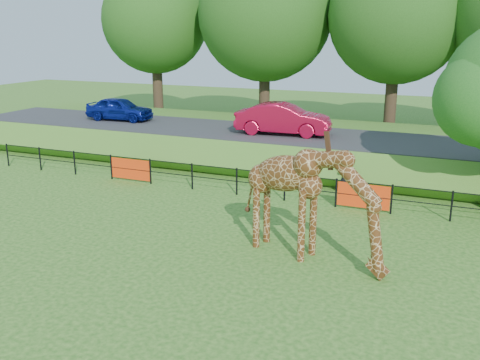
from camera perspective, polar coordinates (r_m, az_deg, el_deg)
The scene contains 9 objects.
ground at distance 13.91m, azimuth -5.78°, elevation -11.64°, with size 90.00×90.00×0.00m, color #235B16.
giraffe at distance 15.12m, azimuth 7.74°, elevation -2.51°, with size 4.69×0.86×3.35m, color #562D11, non-canonical shape.
perimeter_fence at distance 20.57m, azimuth 4.78°, elevation -0.74°, with size 28.07×0.10×1.10m, color black, non-canonical shape.
embankment at distance 27.57m, azimuth 9.64°, elevation 3.57°, with size 40.00×9.00×1.30m, color #235B16.
road at distance 26.00m, azimuth 8.94°, elevation 4.46°, with size 40.00×5.00×0.12m, color #2D2C2F.
car_blue at distance 31.08m, azimuth -12.72°, elevation 7.43°, with size 1.52×3.79×1.29m, color #122294.
car_red at distance 26.23m, azimuth 4.62°, elevation 6.52°, with size 1.60×4.59×1.51m, color red.
visitor at distance 21.71m, azimuth 11.22°, elevation 0.31°, with size 0.51×0.34×1.40m, color black.
bg_tree_line at distance 33.06m, azimuth 16.24°, elevation 16.61°, with size 37.30×8.80×11.82m.
Camera 1 is at (6.00, -10.79, 6.40)m, focal length 40.00 mm.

